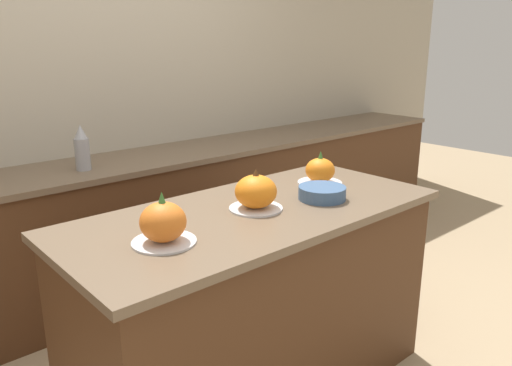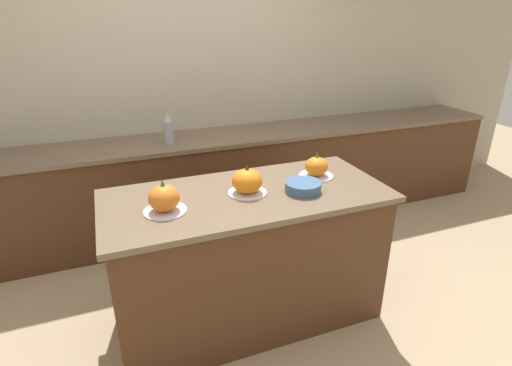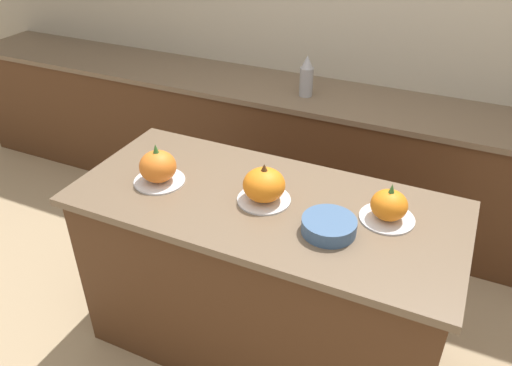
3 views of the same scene
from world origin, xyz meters
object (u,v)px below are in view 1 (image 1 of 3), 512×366
pumpkin_cake_center (255,193)px  pumpkin_cake_right (320,172)px  pumpkin_cake_left (163,224)px  mixing_bowl (322,193)px  bottle_tall (82,149)px

pumpkin_cake_center → pumpkin_cake_right: bearing=9.2°
pumpkin_cake_left → pumpkin_cake_right: 1.01m
pumpkin_cake_right → mixing_bowl: size_ratio=1.04×
pumpkin_cake_left → pumpkin_cake_center: 0.49m
pumpkin_cake_right → bottle_tall: 1.35m
pumpkin_cake_left → pumpkin_cake_center: bearing=7.8°
pumpkin_cake_left → mixing_bowl: bearing=-2.2°
pumpkin_cake_left → pumpkin_cake_center: pumpkin_cake_left is taller
pumpkin_cake_right → bottle_tall: size_ratio=0.86×
pumpkin_cake_right → mixing_bowl: pumpkin_cake_right is taller
pumpkin_cake_left → bottle_tall: 1.29m
pumpkin_cake_center → pumpkin_cake_right: pumpkin_cake_center is taller
bottle_tall → mixing_bowl: 1.42m
pumpkin_cake_left → mixing_bowl: 0.81m
pumpkin_cake_right → bottle_tall: (-0.76, 1.12, 0.05)m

